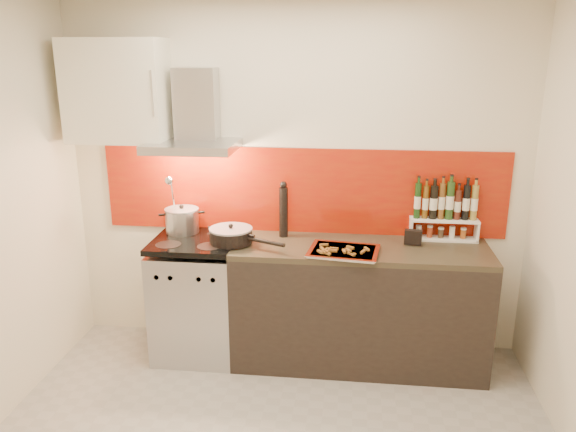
# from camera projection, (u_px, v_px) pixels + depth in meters

# --- Properties ---
(back_wall) EXTENTS (3.40, 0.02, 2.60)m
(back_wall) POSITION_uv_depth(u_px,v_px,m) (295.00, 180.00, 4.18)
(back_wall) COLOR silver
(back_wall) RESTS_ON ground
(backsplash) EXTENTS (3.00, 0.02, 0.64)m
(backsplash) POSITION_uv_depth(u_px,v_px,m) (301.00, 191.00, 4.18)
(backsplash) COLOR #981108
(backsplash) RESTS_ON back_wall
(range_stove) EXTENTS (0.60, 0.60, 0.91)m
(range_stove) POSITION_uv_depth(u_px,v_px,m) (198.00, 298.00, 4.21)
(range_stove) COLOR #B7B7BA
(range_stove) RESTS_ON ground
(counter) EXTENTS (1.80, 0.60, 0.90)m
(counter) POSITION_uv_depth(u_px,v_px,m) (359.00, 305.00, 4.08)
(counter) COLOR black
(counter) RESTS_ON ground
(range_hood) EXTENTS (0.62, 0.50, 0.61)m
(range_hood) POSITION_uv_depth(u_px,v_px,m) (195.00, 121.00, 3.97)
(range_hood) COLOR #B7B7BA
(range_hood) RESTS_ON back_wall
(upper_cabinet) EXTENTS (0.70, 0.35, 0.72)m
(upper_cabinet) POSITION_uv_depth(u_px,v_px,m) (117.00, 91.00, 3.97)
(upper_cabinet) COLOR white
(upper_cabinet) RESTS_ON back_wall
(stock_pot) EXTENTS (0.25, 0.25, 0.22)m
(stock_pot) POSITION_uv_depth(u_px,v_px,m) (182.00, 220.00, 4.20)
(stock_pot) COLOR #B7B7BA
(stock_pot) RESTS_ON range_stove
(saute_pan) EXTENTS (0.56, 0.35, 0.14)m
(saute_pan) POSITION_uv_depth(u_px,v_px,m) (232.00, 235.00, 3.98)
(saute_pan) COLOR black
(saute_pan) RESTS_ON range_stove
(utensil_jar) EXTENTS (0.10, 0.15, 0.46)m
(utensil_jar) POSITION_uv_depth(u_px,v_px,m) (173.00, 218.00, 4.15)
(utensil_jar) COLOR silver
(utensil_jar) RESTS_ON range_stove
(pepper_mill) EXTENTS (0.07, 0.07, 0.42)m
(pepper_mill) POSITION_uv_depth(u_px,v_px,m) (284.00, 210.00, 4.11)
(pepper_mill) COLOR black
(pepper_mill) RESTS_ON counter
(step_shelf) EXTENTS (0.49, 0.13, 0.43)m
(step_shelf) POSITION_uv_depth(u_px,v_px,m) (445.00, 213.00, 4.03)
(step_shelf) COLOR white
(step_shelf) RESTS_ON counter
(caddy_box) EXTENTS (0.13, 0.07, 0.10)m
(caddy_box) POSITION_uv_depth(u_px,v_px,m) (413.00, 237.00, 3.96)
(caddy_box) COLOR black
(caddy_box) RESTS_ON counter
(baking_tray) EXTENTS (0.51, 0.42, 0.03)m
(baking_tray) POSITION_uv_depth(u_px,v_px,m) (343.00, 251.00, 3.81)
(baking_tray) COLOR silver
(baking_tray) RESTS_ON counter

